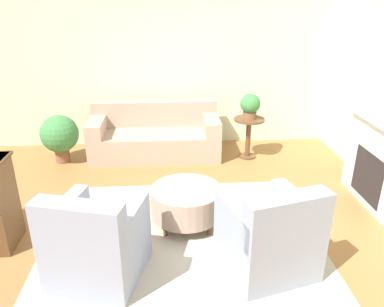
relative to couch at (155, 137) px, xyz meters
The scene contains 12 objects.
ground_plane 2.39m from the couch, 81.90° to the right, with size 16.00×16.00×0.00m, color #996638.
wall_back 1.30m from the couch, 61.55° to the left, with size 9.79×0.12×2.80m.
rug 2.39m from the couch, 81.90° to the right, with size 2.93×2.41×0.01m.
couch is the anchor object (origin of this frame).
armchair_left 2.96m from the couch, 99.03° to the right, with size 0.94×0.96×0.91m.
armchair_right 3.14m from the couch, 68.86° to the right, with size 0.94×0.96×0.91m.
ottoman_table 2.12m from the couch, 79.23° to the right, with size 0.80×0.80×0.44m.
side_table 1.52m from the couch, ahead, with size 0.48×0.48×0.66m.
fireplace 3.36m from the couch, 32.43° to the right, with size 0.44×1.32×1.11m.
vase_mantel_near 3.29m from the couch, 27.47° to the right, with size 0.19×0.19×0.25m.
potted_plant_on_side_table 1.61m from the couch, ahead, with size 0.31×0.31×0.40m.
potted_plant_floor 1.49m from the couch, behind, with size 0.58×0.58×0.76m.
Camera 1 is at (-0.12, -3.43, 2.42)m, focal length 35.00 mm.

